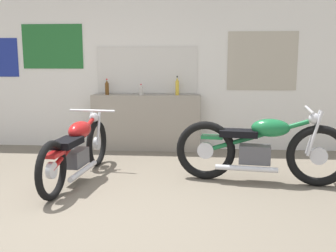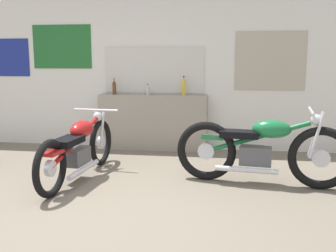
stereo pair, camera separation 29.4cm
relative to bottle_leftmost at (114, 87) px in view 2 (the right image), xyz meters
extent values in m
plane|color=#706656|center=(0.48, -2.84, -1.04)|extent=(24.00, 24.00, 0.00)
cube|color=silver|center=(0.48, 0.20, 0.36)|extent=(10.00, 0.06, 2.80)
cube|color=silver|center=(0.64, 0.16, 0.29)|extent=(1.62, 0.01, 0.71)
cube|color=beige|center=(0.64, 0.16, 0.29)|extent=(1.68, 0.01, 0.77)
cube|color=#B2A893|center=(2.53, 0.16, 0.43)|extent=(1.11, 0.01, 0.94)
cube|color=#23662D|center=(-0.95, 0.16, 0.67)|extent=(1.04, 0.01, 0.73)
cube|color=navy|center=(-2.06, 0.16, 0.49)|extent=(0.99, 0.01, 0.65)
cube|color=gray|center=(0.64, 0.02, -0.58)|extent=(1.80, 0.28, 0.92)
cylinder|color=#5B3814|center=(0.00, 0.00, -0.02)|extent=(0.06, 0.06, 0.19)
cone|color=#5B3814|center=(0.00, 0.00, 0.10)|extent=(0.05, 0.05, 0.05)
cylinder|color=red|center=(0.00, 0.00, 0.14)|extent=(0.03, 0.03, 0.02)
cylinder|color=#B7B2A8|center=(0.57, -0.02, -0.05)|extent=(0.06, 0.06, 0.13)
cone|color=#B7B2A8|center=(0.57, -0.02, 0.03)|extent=(0.05, 0.05, 0.04)
cylinder|color=red|center=(0.57, -0.02, 0.06)|extent=(0.03, 0.03, 0.01)
cylinder|color=gold|center=(1.16, 0.03, -0.01)|extent=(0.06, 0.06, 0.23)
cone|color=gold|center=(1.16, 0.03, 0.14)|extent=(0.05, 0.05, 0.06)
cylinder|color=black|center=(1.16, 0.03, 0.18)|extent=(0.02, 0.02, 0.03)
torus|color=black|center=(2.94, -1.71, -0.66)|extent=(0.75, 0.20, 0.74)
cylinder|color=silver|center=(2.94, -1.71, -0.66)|extent=(0.21, 0.10, 0.21)
torus|color=black|center=(1.61, -1.54, -0.66)|extent=(0.75, 0.20, 0.74)
cylinder|color=silver|center=(1.61, -1.54, -0.66)|extent=(0.21, 0.10, 0.21)
cube|color=#4C4C51|center=(2.21, -1.62, -0.68)|extent=(0.40, 0.27, 0.23)
cylinder|color=#196B38|center=(2.21, -1.62, -0.46)|extent=(1.23, 0.21, 0.46)
ellipsoid|color=#196B38|center=(2.38, -1.64, -0.35)|extent=(0.48, 0.30, 0.22)
cube|color=black|center=(2.01, -1.59, -0.43)|extent=(0.48, 0.30, 0.08)
cube|color=#196B38|center=(1.69, -1.55, -0.49)|extent=(0.29, 0.17, 0.04)
cylinder|color=silver|center=(2.88, -1.65, -0.39)|extent=(0.17, 0.06, 0.54)
cylinder|color=silver|center=(2.87, -1.76, -0.39)|extent=(0.17, 0.06, 0.54)
cylinder|color=silver|center=(2.81, -1.70, -0.12)|extent=(0.11, 0.64, 0.03)
sphere|color=silver|center=(2.87, -1.70, -0.22)|extent=(0.13, 0.13, 0.13)
cylinder|color=silver|center=(2.10, -1.74, -0.83)|extent=(0.74, 0.16, 0.06)
torus|color=black|center=(0.08, -1.04, -0.71)|extent=(0.14, 0.66, 0.65)
cylinder|color=silver|center=(0.08, -1.04, -0.71)|extent=(0.07, 0.19, 0.18)
torus|color=black|center=(-0.05, -2.41, -0.71)|extent=(0.14, 0.66, 0.65)
cylinder|color=silver|center=(-0.05, -2.41, -0.71)|extent=(0.07, 0.19, 0.18)
cube|color=#4C4C51|center=(0.01, -1.80, -0.73)|extent=(0.26, 0.41, 0.20)
cylinder|color=#B21919|center=(0.01, -1.80, -0.53)|extent=(0.18, 1.25, 0.42)
ellipsoid|color=#B21919|center=(0.03, -1.62, -0.41)|extent=(0.28, 0.49, 0.22)
cube|color=black|center=(-0.01, -2.00, -0.49)|extent=(0.28, 0.49, 0.08)
cube|color=#B21919|center=(-0.04, -2.33, -0.55)|extent=(0.17, 0.29, 0.04)
cylinder|color=silver|center=(0.02, -1.11, -0.47)|extent=(0.05, 0.17, 0.48)
cylinder|color=silver|center=(0.14, -1.12, -0.47)|extent=(0.05, 0.17, 0.48)
cylinder|color=silver|center=(0.07, -1.18, -0.23)|extent=(0.64, 0.09, 0.03)
sphere|color=silver|center=(0.08, -1.12, -0.33)|extent=(0.13, 0.13, 0.13)
cylinder|color=silver|center=(0.14, -1.91, -0.86)|extent=(0.14, 0.76, 0.06)
camera|label=1|loc=(1.53, -6.37, 0.48)|focal=42.00mm
camera|label=2|loc=(1.82, -6.34, 0.48)|focal=42.00mm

